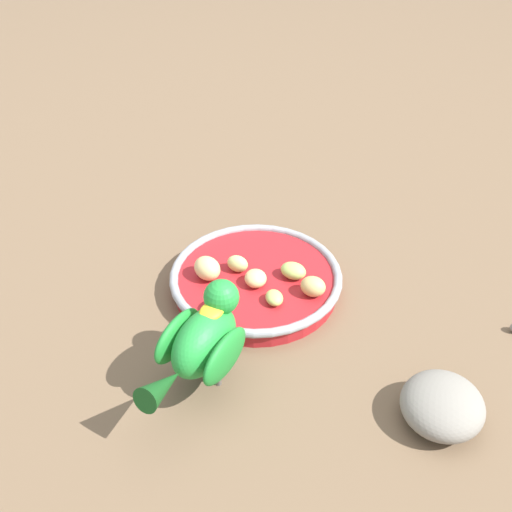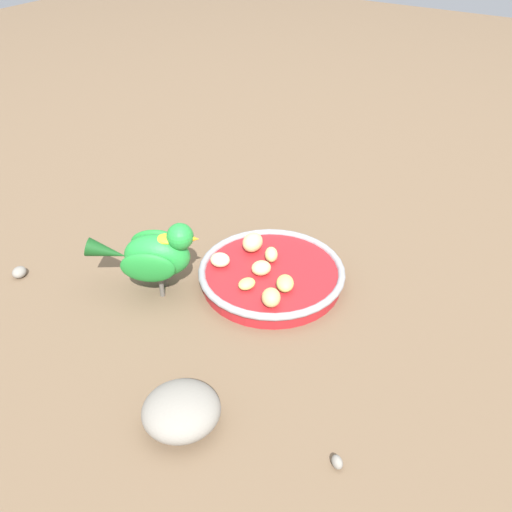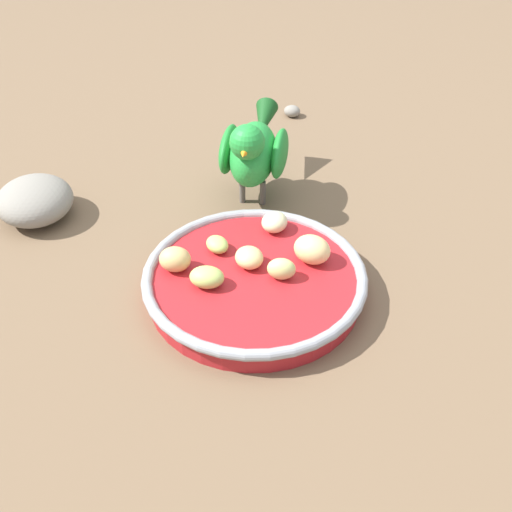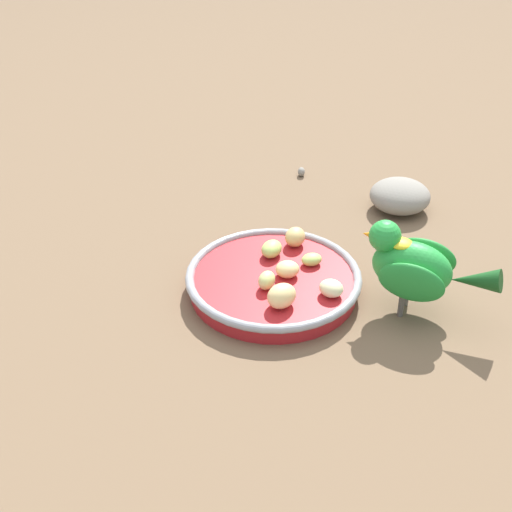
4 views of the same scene
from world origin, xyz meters
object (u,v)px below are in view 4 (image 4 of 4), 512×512
object	(u,v)px
apple_piece_1	(287,269)
parrot	(415,266)
feeding_bowl	(273,281)
apple_piece_0	(312,259)
apple_piece_5	(282,296)
pebble_0	(301,172)
apple_piece_3	(295,237)
apple_piece_6	(272,249)
rock_large	(400,196)
apple_piece_2	(267,280)
apple_piece_4	(331,288)

from	to	relation	value
apple_piece_1	parrot	size ratio (longest dim) A/B	0.19
feeding_bowl	apple_piece_0	size ratio (longest dim) A/B	8.29
apple_piece_1	apple_piece_5	distance (m)	0.06
feeding_bowl	apple_piece_0	xyz separation A→B (m)	(0.05, -0.01, 0.02)
pebble_0	feeding_bowl	bearing A→B (deg)	-136.44
apple_piece_0	apple_piece_3	size ratio (longest dim) A/B	0.85
apple_piece_6	rock_large	xyz separation A→B (m)	(0.25, 0.01, -0.01)
apple_piece_5	apple_piece_0	bearing A→B (deg)	27.68
apple_piece_0	rock_large	distance (m)	0.23
rock_large	apple_piece_0	bearing A→B (deg)	-165.42
feeding_bowl	apple_piece_3	xyz separation A→B (m)	(0.07, 0.04, 0.02)
apple_piece_0	parrot	bearing A→B (deg)	-67.91
apple_piece_0	parrot	size ratio (longest dim) A/B	0.17
feeding_bowl	apple_piece_6	bearing A→B (deg)	54.81
feeding_bowl	apple_piece_1	size ratio (longest dim) A/B	7.41
apple_piece_5	apple_piece_2	bearing A→B (deg)	77.34
apple_piece_6	parrot	world-z (taller)	parrot
feeding_bowl	apple_piece_4	bearing A→B (deg)	-67.36
apple_piece_2	apple_piece_5	distance (m)	0.04
parrot	apple_piece_6	bearing A→B (deg)	-3.69
apple_piece_2	feeding_bowl	bearing A→B (deg)	32.90
apple_piece_2	apple_piece_3	world-z (taller)	apple_piece_3
apple_piece_6	apple_piece_0	bearing A→B (deg)	-59.69
apple_piece_1	apple_piece_6	world-z (taller)	same
parrot	pebble_0	size ratio (longest dim) A/B	9.74
apple_piece_0	pebble_0	xyz separation A→B (m)	(0.18, 0.23, -0.02)
apple_piece_5	parrot	world-z (taller)	parrot
apple_piece_3	apple_piece_4	xyz separation A→B (m)	(-0.04, -0.11, -0.00)
apple_piece_3	apple_piece_6	distance (m)	0.04
apple_piece_3	rock_large	world-z (taller)	apple_piece_3
apple_piece_1	apple_piece_2	xyz separation A→B (m)	(-0.04, -0.00, 0.00)
parrot	apple_piece_3	bearing A→B (deg)	-15.86
apple_piece_4	apple_piece_5	bearing A→B (deg)	162.32
feeding_bowl	apple_piece_4	size ratio (longest dim) A/B	7.41
apple_piece_2	rock_large	distance (m)	0.31
rock_large	pebble_0	distance (m)	0.18
parrot	feeding_bowl	bearing A→B (deg)	10.31
feeding_bowl	apple_piece_3	world-z (taller)	apple_piece_3
apple_piece_3	pebble_0	world-z (taller)	apple_piece_3
apple_piece_1	apple_piece_2	size ratio (longest dim) A/B	1.07
apple_piece_2	rock_large	world-z (taller)	rock_large
apple_piece_0	apple_piece_6	xyz separation A→B (m)	(-0.03, 0.05, 0.00)
apple_piece_1	apple_piece_3	world-z (taller)	apple_piece_3
apple_piece_1	apple_piece_4	size ratio (longest dim) A/B	1.00
apple_piece_0	rock_large	size ratio (longest dim) A/B	0.30
apple_piece_6	parrot	size ratio (longest dim) A/B	0.21
apple_piece_0	apple_piece_4	size ratio (longest dim) A/B	0.89
apple_piece_5	parrot	bearing A→B (deg)	-30.21
apple_piece_5	rock_large	xyz separation A→B (m)	(0.31, 0.10, -0.01)
apple_piece_5	apple_piece_6	distance (m)	0.11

